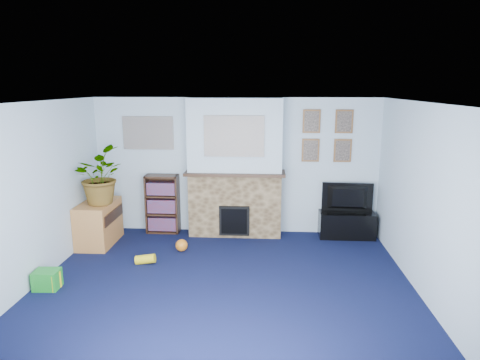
# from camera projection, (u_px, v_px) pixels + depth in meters

# --- Properties ---
(floor) EXTENTS (5.00, 4.50, 0.01)m
(floor) POSITION_uv_depth(u_px,v_px,m) (224.00, 287.00, 5.64)
(floor) COLOR #0E1335
(floor) RESTS_ON ground
(ceiling) EXTENTS (5.00, 4.50, 0.01)m
(ceiling) POSITION_uv_depth(u_px,v_px,m) (222.00, 102.00, 5.12)
(ceiling) COLOR white
(ceiling) RESTS_ON wall_back
(wall_back) EXTENTS (5.00, 0.04, 2.40)m
(wall_back) POSITION_uv_depth(u_px,v_px,m) (236.00, 166.00, 7.57)
(wall_back) COLOR silver
(wall_back) RESTS_ON ground
(wall_front) EXTENTS (5.00, 0.04, 2.40)m
(wall_front) POSITION_uv_depth(u_px,v_px,m) (193.00, 278.00, 3.19)
(wall_front) COLOR silver
(wall_front) RESTS_ON ground
(wall_left) EXTENTS (0.04, 4.50, 2.40)m
(wall_left) POSITION_uv_depth(u_px,v_px,m) (31.00, 196.00, 5.53)
(wall_left) COLOR silver
(wall_left) RESTS_ON ground
(wall_right) EXTENTS (0.04, 4.50, 2.40)m
(wall_right) POSITION_uv_depth(u_px,v_px,m) (426.00, 202.00, 5.23)
(wall_right) COLOR silver
(wall_right) RESTS_ON ground
(chimney_breast) EXTENTS (1.72, 0.50, 2.40)m
(chimney_breast) POSITION_uv_depth(u_px,v_px,m) (235.00, 169.00, 7.38)
(chimney_breast) COLOR brown
(chimney_breast) RESTS_ON ground
(collage_main) EXTENTS (1.00, 0.03, 0.68)m
(collage_main) POSITION_uv_depth(u_px,v_px,m) (234.00, 136.00, 7.04)
(collage_main) COLOR gray
(collage_main) RESTS_ON chimney_breast
(collage_left) EXTENTS (0.90, 0.03, 0.58)m
(collage_left) POSITION_uv_depth(u_px,v_px,m) (148.00, 133.00, 7.53)
(collage_left) COLOR gray
(collage_left) RESTS_ON wall_back
(portrait_tl) EXTENTS (0.30, 0.03, 0.40)m
(portrait_tl) POSITION_uv_depth(u_px,v_px,m) (312.00, 121.00, 7.30)
(portrait_tl) COLOR brown
(portrait_tl) RESTS_ON wall_back
(portrait_tr) EXTENTS (0.30, 0.03, 0.40)m
(portrait_tr) POSITION_uv_depth(u_px,v_px,m) (344.00, 121.00, 7.27)
(portrait_tr) COLOR brown
(portrait_tr) RESTS_ON wall_back
(portrait_bl) EXTENTS (0.30, 0.03, 0.40)m
(portrait_bl) POSITION_uv_depth(u_px,v_px,m) (310.00, 150.00, 7.41)
(portrait_bl) COLOR brown
(portrait_bl) RESTS_ON wall_back
(portrait_br) EXTENTS (0.30, 0.03, 0.40)m
(portrait_br) POSITION_uv_depth(u_px,v_px,m) (343.00, 151.00, 7.37)
(portrait_br) COLOR brown
(portrait_br) RESTS_ON wall_back
(tv_stand) EXTENTS (0.95, 0.40, 0.45)m
(tv_stand) POSITION_uv_depth(u_px,v_px,m) (347.00, 225.00, 7.45)
(tv_stand) COLOR black
(tv_stand) RESTS_ON ground
(television) EXTENTS (0.88, 0.16, 0.50)m
(television) POSITION_uv_depth(u_px,v_px,m) (348.00, 198.00, 7.37)
(television) COLOR black
(television) RESTS_ON tv_stand
(bookshelf) EXTENTS (0.58, 0.28, 1.05)m
(bookshelf) POSITION_uv_depth(u_px,v_px,m) (163.00, 205.00, 7.66)
(bookshelf) COLOR #321D12
(bookshelf) RESTS_ON ground
(sideboard) EXTENTS (0.51, 0.92, 0.71)m
(sideboard) POSITION_uv_depth(u_px,v_px,m) (99.00, 223.00, 7.12)
(sideboard) COLOR #BC793C
(sideboard) RESTS_ON ground
(potted_plant) EXTENTS (1.04, 1.08, 0.92)m
(potted_plant) POSITION_uv_depth(u_px,v_px,m) (97.00, 176.00, 6.89)
(potted_plant) COLOR #26661E
(potted_plant) RESTS_ON sideboard
(mantel_clock) EXTENTS (0.09, 0.05, 0.13)m
(mantel_clock) POSITION_uv_depth(u_px,v_px,m) (228.00, 168.00, 7.33)
(mantel_clock) COLOR gold
(mantel_clock) RESTS_ON chimney_breast
(mantel_candle) EXTENTS (0.05, 0.05, 0.17)m
(mantel_candle) POSITION_uv_depth(u_px,v_px,m) (255.00, 167.00, 7.30)
(mantel_candle) COLOR #B2BFC6
(mantel_candle) RESTS_ON chimney_breast
(mantel_teddy) EXTENTS (0.12, 0.12, 0.12)m
(mantel_teddy) POSITION_uv_depth(u_px,v_px,m) (206.00, 168.00, 7.36)
(mantel_teddy) COLOR gray
(mantel_teddy) RESTS_ON chimney_breast
(mantel_can) EXTENTS (0.06, 0.06, 0.12)m
(mantel_can) POSITION_uv_depth(u_px,v_px,m) (276.00, 169.00, 7.28)
(mantel_can) COLOR yellow
(mantel_can) RESTS_ON chimney_breast
(green_crate) EXTENTS (0.33, 0.27, 0.25)m
(green_crate) POSITION_uv_depth(u_px,v_px,m) (47.00, 278.00, 5.57)
(green_crate) COLOR #198C26
(green_crate) RESTS_ON ground
(toy_ball) EXTENTS (0.20, 0.20, 0.20)m
(toy_ball) POSITION_uv_depth(u_px,v_px,m) (182.00, 246.00, 6.84)
(toy_ball) COLOR orange
(toy_ball) RESTS_ON ground
(toy_block) EXTENTS (0.21, 0.21, 0.22)m
(toy_block) POSITION_uv_depth(u_px,v_px,m) (51.00, 281.00, 5.56)
(toy_block) COLOR yellow
(toy_block) RESTS_ON ground
(toy_tube) EXTENTS (0.31, 0.14, 0.17)m
(toy_tube) POSITION_uv_depth(u_px,v_px,m) (145.00, 259.00, 6.36)
(toy_tube) COLOR yellow
(toy_tube) RESTS_ON ground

